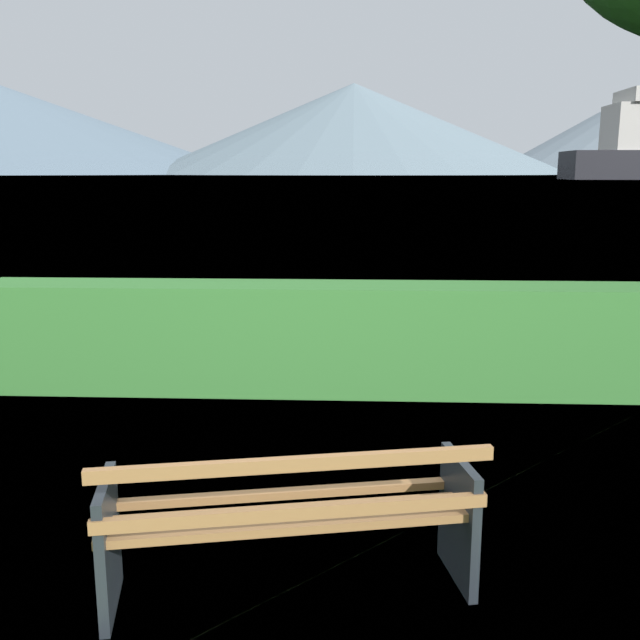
% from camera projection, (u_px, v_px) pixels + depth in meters
% --- Properties ---
extents(ground_plane, '(1400.00, 1400.00, 0.00)m').
position_uv_depth(ground_plane, '(290.00, 589.00, 3.73)').
color(ground_plane, '#4C6B33').
extents(water_surface, '(620.00, 620.00, 0.00)m').
position_uv_depth(water_surface, '(353.00, 176.00, 306.23)').
color(water_surface, slate).
rests_on(water_surface, ground_plane).
extents(park_bench, '(1.96, 0.93, 0.87)m').
position_uv_depth(park_bench, '(291.00, 519.00, 3.59)').
color(park_bench, olive).
rests_on(park_bench, ground_plane).
extents(hedge_row, '(6.66, 0.66, 1.07)m').
position_uv_depth(hedge_row, '(320.00, 338.00, 7.03)').
color(hedge_row, '#387A33').
rests_on(hedge_row, ground_plane).
extents(distant_hills, '(907.73, 430.00, 82.72)m').
position_uv_depth(distant_hills, '(243.00, 124.00, 538.69)').
color(distant_hills, slate).
rests_on(distant_hills, ground_plane).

